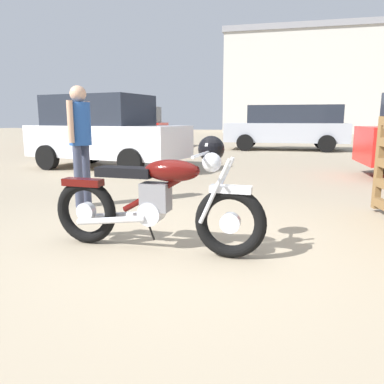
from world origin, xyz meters
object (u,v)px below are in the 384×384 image
bystander (80,134)px  silver_sedan_mid (105,131)px  vintage_motorcycle (160,198)px  red_hatchback_near (114,125)px  white_estate_far (288,126)px

bystander → silver_sedan_mid: bearing=118.9°
vintage_motorcycle → red_hatchback_near: size_ratio=0.42×
vintage_motorcycle → red_hatchback_near: (-7.22, 11.82, 0.45)m
silver_sedan_mid → bystander: bearing=-57.0°
white_estate_far → red_hatchback_near: 7.41m
white_estate_far → vintage_motorcycle: bearing=83.9°
vintage_motorcycle → silver_sedan_mid: silver_sedan_mid is taller
bystander → red_hatchback_near: 11.80m
red_hatchback_near → silver_sedan_mid: size_ratio=1.21×
bystander → white_estate_far: size_ratio=0.34×
red_hatchback_near → silver_sedan_mid: 7.55m
white_estate_far → red_hatchback_near: same height
vintage_motorcycle → white_estate_far: bearing=87.7°
vintage_motorcycle → white_estate_far: size_ratio=0.43×
vintage_motorcycle → bystander: bystander is taller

